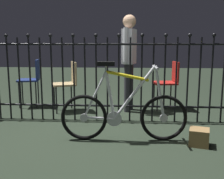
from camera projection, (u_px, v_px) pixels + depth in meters
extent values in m
plane|color=#232D21|center=(98.00, 134.00, 3.38)|extent=(20.00, 20.00, 0.00)
cylinder|color=black|center=(9.00, 79.00, 4.00)|extent=(0.03, 0.03, 1.24)
sphere|color=black|center=(6.00, 35.00, 3.89)|extent=(0.06, 0.06, 0.06)
cylinder|color=black|center=(19.00, 79.00, 3.99)|extent=(0.03, 0.03, 1.24)
cylinder|color=black|center=(30.00, 79.00, 3.98)|extent=(0.03, 0.03, 1.24)
sphere|color=black|center=(28.00, 35.00, 3.87)|extent=(0.06, 0.06, 0.06)
cylinder|color=black|center=(41.00, 79.00, 3.97)|extent=(0.03, 0.03, 1.24)
cylinder|color=black|center=(52.00, 79.00, 3.96)|extent=(0.03, 0.03, 1.24)
sphere|color=black|center=(50.00, 35.00, 3.85)|extent=(0.06, 0.06, 0.06)
cylinder|color=black|center=(63.00, 79.00, 3.95)|extent=(0.03, 0.03, 1.24)
cylinder|color=black|center=(74.00, 79.00, 3.94)|extent=(0.03, 0.03, 1.24)
sphere|color=black|center=(73.00, 35.00, 3.83)|extent=(0.06, 0.06, 0.06)
cylinder|color=black|center=(85.00, 80.00, 3.93)|extent=(0.03, 0.03, 1.24)
cylinder|color=black|center=(96.00, 80.00, 3.92)|extent=(0.03, 0.03, 1.24)
sphere|color=black|center=(96.00, 35.00, 3.81)|extent=(0.06, 0.06, 0.06)
cylinder|color=black|center=(107.00, 80.00, 3.90)|extent=(0.03, 0.03, 1.24)
cylinder|color=black|center=(119.00, 80.00, 3.89)|extent=(0.03, 0.03, 1.24)
sphere|color=black|center=(119.00, 35.00, 3.79)|extent=(0.06, 0.06, 0.06)
cylinder|color=black|center=(130.00, 80.00, 3.88)|extent=(0.03, 0.03, 1.24)
cylinder|color=black|center=(141.00, 80.00, 3.87)|extent=(0.03, 0.03, 1.24)
sphere|color=black|center=(142.00, 35.00, 3.76)|extent=(0.06, 0.06, 0.06)
cylinder|color=black|center=(153.00, 80.00, 3.86)|extent=(0.03, 0.03, 1.24)
cylinder|color=black|center=(164.00, 80.00, 3.85)|extent=(0.03, 0.03, 1.24)
sphere|color=black|center=(166.00, 35.00, 3.74)|extent=(0.06, 0.06, 0.06)
cylinder|color=black|center=(176.00, 80.00, 3.84)|extent=(0.03, 0.03, 1.24)
cylinder|color=black|center=(188.00, 80.00, 3.83)|extent=(0.03, 0.03, 1.24)
sphere|color=black|center=(190.00, 35.00, 3.72)|extent=(0.06, 0.06, 0.06)
cylinder|color=black|center=(199.00, 81.00, 3.82)|extent=(0.03, 0.03, 1.24)
cylinder|color=black|center=(211.00, 81.00, 3.81)|extent=(0.03, 0.03, 1.24)
sphere|color=black|center=(214.00, 35.00, 3.70)|extent=(0.06, 0.06, 0.06)
cylinder|color=black|center=(223.00, 81.00, 3.80)|extent=(0.03, 0.03, 1.24)
cylinder|color=black|center=(103.00, 106.00, 3.97)|extent=(4.22, 0.03, 0.03)
cylinder|color=black|center=(103.00, 44.00, 3.82)|extent=(4.22, 0.03, 0.03)
torus|color=black|center=(84.00, 118.00, 3.13)|extent=(0.55, 0.07, 0.55)
cylinder|color=silver|center=(84.00, 118.00, 3.13)|extent=(0.09, 0.03, 0.09)
torus|color=black|center=(164.00, 118.00, 3.11)|extent=(0.55, 0.07, 0.55)
cylinder|color=silver|center=(164.00, 118.00, 3.11)|extent=(0.09, 0.03, 0.09)
cylinder|color=silver|center=(134.00, 93.00, 3.07)|extent=(0.50, 0.06, 0.66)
cylinder|color=yellow|center=(127.00, 76.00, 3.04)|extent=(0.50, 0.06, 0.14)
cylinder|color=silver|center=(110.00, 96.00, 3.08)|extent=(0.13, 0.04, 0.57)
cylinder|color=silver|center=(99.00, 118.00, 3.13)|extent=(0.36, 0.04, 0.04)
cylinder|color=silver|center=(95.00, 95.00, 3.08)|extent=(0.29, 0.04, 0.56)
cylinder|color=silver|center=(160.00, 92.00, 3.06)|extent=(0.14, 0.04, 0.63)
cylinder|color=silver|center=(156.00, 66.00, 3.01)|extent=(0.03, 0.03, 0.02)
cylinder|color=silver|center=(155.00, 67.00, 3.01)|extent=(0.04, 0.40, 0.03)
cylinder|color=silver|center=(106.00, 69.00, 3.03)|extent=(0.03, 0.03, 0.07)
cube|color=black|center=(106.00, 64.00, 3.02)|extent=(0.20, 0.10, 0.05)
cylinder|color=silver|center=(114.00, 119.00, 3.13)|extent=(0.18, 0.02, 0.18)
cylinder|color=black|center=(19.00, 95.00, 4.72)|extent=(0.02, 0.02, 0.48)
cylinder|color=black|center=(22.00, 92.00, 5.01)|extent=(0.02, 0.02, 0.48)
cylinder|color=black|center=(36.00, 95.00, 4.76)|extent=(0.02, 0.02, 0.48)
cylinder|color=black|center=(38.00, 92.00, 5.05)|extent=(0.02, 0.02, 0.48)
cube|color=navy|center=(28.00, 80.00, 4.84)|extent=(0.43, 0.43, 0.03)
cube|color=navy|center=(38.00, 69.00, 4.83)|extent=(0.10, 0.35, 0.35)
cylinder|color=black|center=(157.00, 98.00, 4.51)|extent=(0.02, 0.02, 0.45)
cylinder|color=black|center=(154.00, 95.00, 4.82)|extent=(0.02, 0.02, 0.45)
cylinder|color=black|center=(175.00, 98.00, 4.52)|extent=(0.02, 0.02, 0.45)
cylinder|color=black|center=(171.00, 95.00, 4.83)|extent=(0.02, 0.02, 0.45)
cube|color=#A51E19|center=(165.00, 83.00, 4.63)|extent=(0.42, 0.42, 0.03)
cube|color=#A51E19|center=(176.00, 72.00, 4.60)|extent=(0.07, 0.37, 0.35)
cylinder|color=black|center=(56.00, 100.00, 4.34)|extent=(0.02, 0.02, 0.45)
cylinder|color=black|center=(54.00, 97.00, 4.62)|extent=(0.02, 0.02, 0.45)
cylinder|color=black|center=(75.00, 99.00, 4.43)|extent=(0.02, 0.02, 0.45)
cylinder|color=black|center=(71.00, 96.00, 4.72)|extent=(0.02, 0.02, 0.45)
cube|color=tan|center=(64.00, 84.00, 4.49)|extent=(0.49, 0.49, 0.03)
cube|color=tan|center=(74.00, 72.00, 4.51)|extent=(0.17, 0.34, 0.35)
cylinder|color=#2D2D33|center=(127.00, 88.00, 4.45)|extent=(0.11, 0.11, 0.81)
cylinder|color=#2D2D33|center=(130.00, 87.00, 4.60)|extent=(0.11, 0.11, 0.81)
cube|color=silver|center=(129.00, 47.00, 4.41)|extent=(0.26, 0.34, 0.58)
cylinder|color=silver|center=(126.00, 45.00, 4.22)|extent=(0.08, 0.08, 0.55)
cylinder|color=silver|center=(132.00, 45.00, 4.59)|extent=(0.08, 0.08, 0.55)
sphere|color=tan|center=(129.00, 21.00, 4.34)|extent=(0.22, 0.22, 0.22)
cube|color=olive|center=(199.00, 137.00, 2.99)|extent=(0.26, 0.26, 0.19)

